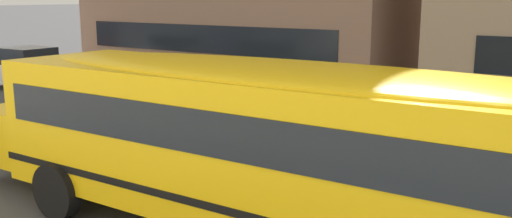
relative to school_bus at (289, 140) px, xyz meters
name	(u,v)px	position (x,y,z in m)	size (l,w,h in m)	color
ground_plane	(341,209)	(-0.01, 1.78, -1.61)	(400.00, 400.00, 0.00)	#424244
sidewalk_far	(459,128)	(-0.01, 9.11, -1.60)	(120.00, 3.00, 0.01)	gray
lane_centreline	(341,209)	(-0.01, 1.78, -1.60)	(110.00, 0.16, 0.01)	silver
school_bus	(289,140)	(0.00, 0.00, 0.00)	(12.13, 2.88, 2.70)	yellow
parked_car_white_end_of_row	(27,68)	(-15.78, 6.27, -0.76)	(3.95, 1.97, 1.64)	silver
parked_car_green_past_driveway	(126,80)	(-10.15, 6.26, -0.76)	(3.94, 1.96, 1.64)	#236038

